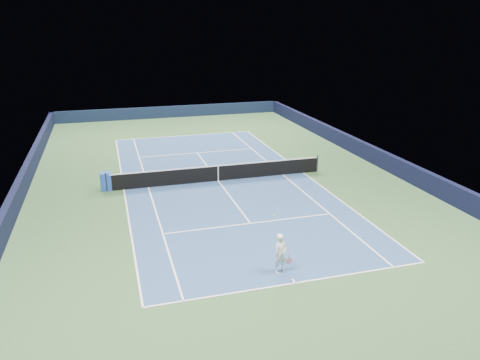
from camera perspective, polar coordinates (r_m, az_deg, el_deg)
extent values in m
plane|color=#30512C|center=(27.86, -2.67, -0.10)|extent=(40.00, 40.00, 0.00)
cube|color=black|center=(46.63, -8.51, 8.22)|extent=(22.00, 0.35, 1.10)
cube|color=black|center=(31.87, 16.61, 2.61)|extent=(0.35, 40.00, 1.10)
cube|color=black|center=(27.41, -25.25, -1.08)|extent=(0.35, 40.00, 1.10)
cube|color=navy|center=(27.86, -2.67, -0.10)|extent=(10.97, 23.77, 0.01)
cube|color=white|center=(39.06, -6.82, 5.40)|extent=(10.97, 0.08, 0.00)
cube|color=white|center=(17.56, 6.77, -12.36)|extent=(10.97, 0.08, 0.00)
cube|color=white|center=(29.54, 7.72, 0.89)|extent=(0.08, 23.77, 0.00)
cube|color=white|center=(27.19, -13.97, -1.14)|extent=(0.08, 23.77, 0.00)
cube|color=white|center=(29.03, 5.25, 0.65)|extent=(0.08, 23.77, 0.00)
cube|color=white|center=(27.25, -11.10, -0.88)|extent=(0.08, 23.77, 0.00)
cube|color=white|center=(33.83, -5.24, 3.32)|extent=(8.23, 0.08, 0.00)
cube|color=white|center=(22.11, 1.28, -5.30)|extent=(8.23, 0.08, 0.00)
cube|color=white|center=(27.85, -2.67, -0.09)|extent=(0.08, 12.80, 0.00)
cube|color=white|center=(38.92, -6.78, 5.35)|extent=(0.08, 0.30, 0.00)
cube|color=white|center=(17.68, 6.58, -12.12)|extent=(0.08, 0.30, 0.00)
cylinder|color=black|center=(27.01, -15.99, -0.27)|extent=(0.10, 0.10, 1.07)
cylinder|color=black|center=(29.76, 9.38, 2.00)|extent=(0.10, 0.10, 1.07)
cube|color=black|center=(27.71, -2.68, 0.79)|extent=(12.80, 0.03, 0.91)
cube|color=white|center=(27.56, -2.70, 1.75)|extent=(12.80, 0.04, 0.06)
cube|color=white|center=(27.71, -2.68, 0.79)|extent=(0.05, 0.04, 0.91)
cube|color=#1C43A9|center=(27.25, -16.00, -0.16)|extent=(0.66, 0.61, 1.01)
cube|color=silver|center=(27.27, -15.38, -0.22)|extent=(0.03, 0.45, 0.45)
imported|color=white|center=(17.80, 4.98, -8.92)|extent=(0.67, 0.55, 1.58)
cylinder|color=#CE859C|center=(17.91, 5.99, -9.11)|extent=(0.03, 0.03, 0.26)
cylinder|color=black|center=(18.03, 5.97, -9.78)|extent=(0.26, 0.02, 0.26)
cylinder|color=pink|center=(18.03, 5.97, -9.78)|extent=(0.28, 0.03, 0.28)
sphere|color=yellow|center=(18.20, 4.24, -4.38)|extent=(0.07, 0.07, 0.07)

